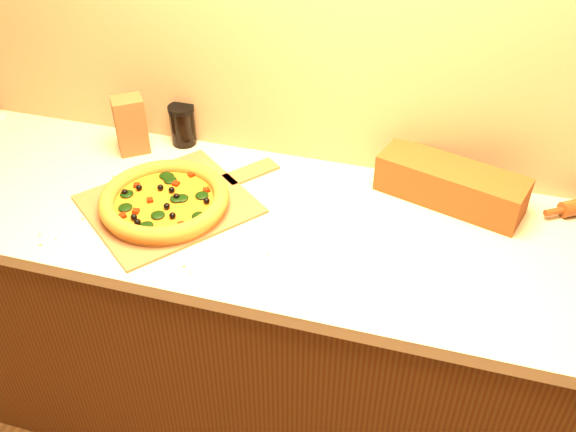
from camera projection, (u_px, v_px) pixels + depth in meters
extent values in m
plane|color=#9E8460|center=(339.00, 23.00, 1.73)|extent=(4.00, 0.00, 4.00)
cube|color=#4D2310|center=(303.00, 338.00, 2.06)|extent=(2.80, 0.65, 0.86)
cube|color=#C0B696|center=(305.00, 230.00, 1.78)|extent=(2.84, 0.68, 0.04)
cube|color=brown|center=(169.00, 204.00, 1.83)|extent=(0.57, 0.58, 0.01)
cube|color=brown|center=(251.00, 172.00, 1.96)|extent=(0.16, 0.18, 0.01)
cylinder|color=#AE6E2B|center=(165.00, 205.00, 1.81)|extent=(0.35, 0.35, 0.02)
cylinder|color=gold|center=(165.00, 201.00, 1.80)|extent=(0.29, 0.29, 0.01)
torus|color=brown|center=(164.00, 199.00, 1.80)|extent=(0.36, 0.36, 0.05)
ellipsoid|color=black|center=(187.00, 195.00, 1.81)|extent=(0.04, 0.04, 0.01)
sphere|color=black|center=(146.00, 199.00, 1.79)|extent=(0.02, 0.02, 0.02)
cube|color=#931805|center=(163.00, 211.00, 1.75)|extent=(0.02, 0.02, 0.01)
cylinder|color=#602610|center=(554.00, 212.00, 1.78)|extent=(0.06, 0.04, 0.02)
cube|color=#672D13|center=(451.00, 184.00, 1.82)|extent=(0.44, 0.25, 0.11)
cube|color=brown|center=(131.00, 125.00, 2.01)|extent=(0.12, 0.11, 0.19)
cylinder|color=black|center=(183.00, 127.00, 2.06)|extent=(0.08, 0.08, 0.12)
cylinder|color=black|center=(181.00, 109.00, 2.02)|extent=(0.08, 0.08, 0.01)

